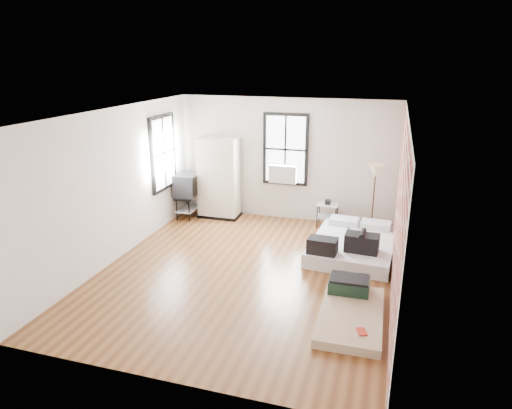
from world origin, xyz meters
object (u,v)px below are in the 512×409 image
(side_table, at_px, (328,209))
(tv_stand, at_px, (187,186))
(mattress_bare, at_px, (351,308))
(wardrobe, at_px, (219,178))
(floor_lamp, at_px, (375,175))
(mattress_main, at_px, (353,245))

(side_table, bearing_deg, tv_stand, -174.40)
(mattress_bare, relative_size, side_table, 2.78)
(mattress_bare, bearing_deg, tv_stand, 140.70)
(wardrobe, xyz_separation_m, tv_stand, (-0.70, -0.25, -0.19))
(wardrobe, height_order, floor_lamp, wardrobe)
(mattress_main, distance_m, wardrobe, 3.58)
(wardrobe, relative_size, tv_stand, 1.80)
(side_table, relative_size, floor_lamp, 0.41)
(mattress_main, xyz_separation_m, side_table, (-0.70, 1.35, 0.23))
(mattress_bare, relative_size, tv_stand, 1.63)
(mattress_main, relative_size, floor_lamp, 1.43)
(mattress_bare, distance_m, wardrobe, 5.00)
(mattress_bare, distance_m, side_table, 3.72)
(mattress_main, xyz_separation_m, tv_stand, (-3.96, 1.03, 0.57))
(mattress_main, relative_size, wardrobe, 1.15)
(wardrobe, xyz_separation_m, floor_lamp, (3.54, 0.00, 0.35))
(mattress_main, bearing_deg, tv_stand, 169.15)
(mattress_main, distance_m, mattress_bare, 2.26)
(mattress_bare, distance_m, tv_stand, 5.32)
(mattress_bare, height_order, wardrobe, wardrobe)
(floor_lamp, xyz_separation_m, tv_stand, (-4.24, -0.25, -0.53))
(mattress_main, xyz_separation_m, floor_lamp, (0.28, 1.28, 1.10))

